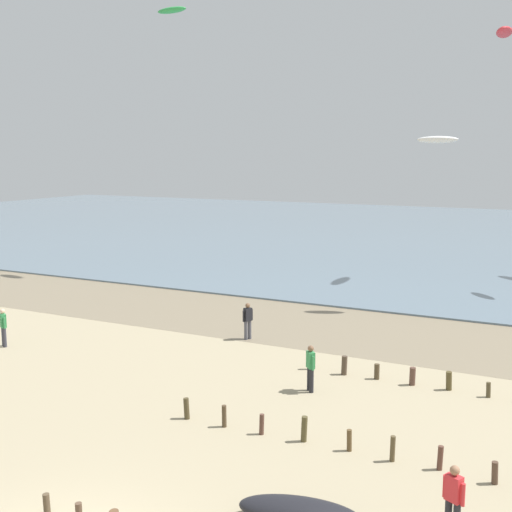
% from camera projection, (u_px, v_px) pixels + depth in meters
% --- Properties ---
extents(wet_sand_strip, '(120.00, 8.12, 0.01)m').
position_uv_depth(wet_sand_strip, '(347.00, 329.00, 31.50)').
color(wet_sand_strip, '#84755B').
rests_on(wet_sand_strip, ground).
extents(sea, '(160.00, 70.00, 0.10)m').
position_uv_depth(sea, '(469.00, 237.00, 66.08)').
color(sea, slate).
rests_on(sea, ground).
extents(groyne_mid, '(14.88, 0.32, 0.79)m').
position_uv_depth(groyne_mid, '(439.00, 459.00, 17.44)').
color(groyne_mid, '#4B4027').
rests_on(groyne_mid, ground).
extents(groyne_far, '(12.19, 0.33, 0.75)m').
position_uv_depth(groyne_far, '(448.00, 381.00, 23.39)').
color(groyne_far, brown).
rests_on(groyne_far, ground).
extents(person_left_flank, '(0.42, 0.44, 1.71)m').
position_uv_depth(person_left_flank, '(310.00, 367.00, 23.19)').
color(person_left_flank, '#232328').
rests_on(person_left_flank, ground).
extents(person_right_flank, '(0.52, 0.36, 1.71)m').
position_uv_depth(person_right_flank, '(453.00, 499.00, 14.32)').
color(person_right_flank, '#232328').
rests_on(person_right_flank, ground).
extents(person_far_down_beach, '(0.50, 0.37, 1.71)m').
position_uv_depth(person_far_down_beach, '(3.00, 326.00, 28.60)').
color(person_far_down_beach, '#383842').
rests_on(person_far_down_beach, ground).
extents(person_trailing_behind, '(0.35, 0.53, 1.71)m').
position_uv_depth(person_trailing_behind, '(248.00, 320.00, 29.70)').
color(person_trailing_behind, '#4C4C56').
rests_on(person_trailing_behind, ground).
extents(grounded_kite, '(3.04, 1.58, 0.58)m').
position_uv_depth(grounded_kite, '(299.00, 512.00, 14.96)').
color(grounded_kite, black).
rests_on(grounded_kite, ground).
extents(kite_aloft_1, '(2.46, 1.06, 0.39)m').
position_uv_depth(kite_aloft_1, '(172.00, 10.00, 43.06)').
color(kite_aloft_1, green).
extents(kite_aloft_2, '(2.30, 1.49, 0.50)m').
position_uv_depth(kite_aloft_2, '(438.00, 140.00, 33.91)').
color(kite_aloft_2, white).
extents(kite_aloft_3, '(1.07, 3.02, 0.75)m').
position_uv_depth(kite_aloft_3, '(504.00, 32.00, 41.21)').
color(kite_aloft_3, red).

